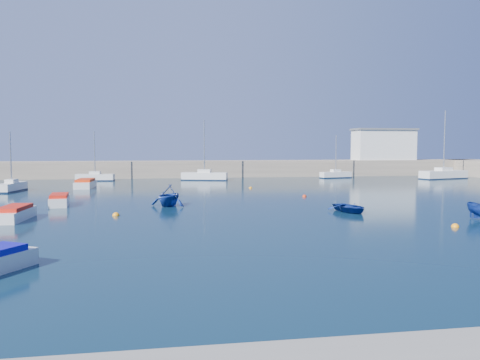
{
  "coord_description": "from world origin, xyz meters",
  "views": [
    {
      "loc": [
        -6.6,
        -28.49,
        4.87
      ],
      "look_at": [
        0.62,
        16.48,
        1.6
      ],
      "focal_mm": 35.0,
      "sensor_mm": 36.0,
      "label": 1
    }
  ],
  "objects": [
    {
      "name": "sailboat_7",
      "position": [
        19.49,
        40.47,
        0.53
      ],
      "size": [
        5.14,
        2.42,
        6.65
      ],
      "rotation": [
        0.0,
        0.0,
        1.79
      ],
      "color": "silver",
      "rests_on": "ground"
    },
    {
      "name": "ground",
      "position": [
        0.0,
        0.0,
        0.0
      ],
      "size": [
        220.0,
        220.0,
        0.0
      ],
      "primitive_type": "plane",
      "color": "#0C2435",
      "rests_on": "ground"
    },
    {
      "name": "motorboat_2",
      "position": [
        -15.94,
        28.77,
        0.5
      ],
      "size": [
        1.87,
        5.16,
        1.06
      ],
      "rotation": [
        0.0,
        0.0,
        -0.01
      ],
      "color": "silver",
      "rests_on": "ground"
    },
    {
      "name": "motorboat_0",
      "position": [
        -16.5,
        4.21,
        0.45
      ],
      "size": [
        1.73,
        4.34,
        0.95
      ],
      "rotation": [
        0.0,
        0.0,
        -0.06
      ],
      "color": "silver",
      "rests_on": "ground"
    },
    {
      "name": "buoy_3",
      "position": [
        3.22,
        24.88,
        0.0
      ],
      "size": [
        0.39,
        0.39,
        0.39
      ],
      "primitive_type": "sphere",
      "color": "orange",
      "rests_on": "ground"
    },
    {
      "name": "buoy_5",
      "position": [
        10.69,
        -2.94,
        0.0
      ],
      "size": [
        0.46,
        0.46,
        0.46
      ],
      "primitive_type": "sphere",
      "color": "orange",
      "rests_on": "ground"
    },
    {
      "name": "buoy_0",
      "position": [
        -10.06,
        5.13,
        0.0
      ],
      "size": [
        0.5,
        0.5,
        0.5
      ],
      "primitive_type": "sphere",
      "color": "orange",
      "rests_on": "ground"
    },
    {
      "name": "sailboat_8",
      "position": [
        34.93,
        36.16,
        0.68
      ],
      "size": [
        8.11,
        4.13,
        10.21
      ],
      "rotation": [
        0.0,
        0.0,
        1.83
      ],
      "color": "silver",
      "rests_on": "ground"
    },
    {
      "name": "sailboat_6",
      "position": [
        -0.99,
        38.88,
        0.63
      ],
      "size": [
        6.78,
        3.47,
        8.64
      ],
      "rotation": [
        0.0,
        0.0,
        1.31
      ],
      "color": "silver",
      "rests_on": "ground"
    },
    {
      "name": "dinghy_center",
      "position": [
        6.94,
        4.24,
        0.35
      ],
      "size": [
        3.11,
        3.82,
        0.7
      ],
      "primitive_type": "imported",
      "rotation": [
        0.0,
        0.0,
        0.24
      ],
      "color": "navy",
      "rests_on": "ground"
    },
    {
      "name": "motorboat_1",
      "position": [
        -15.27,
        11.8,
        0.45
      ],
      "size": [
        1.89,
        4.09,
        0.97
      ],
      "rotation": [
        0.0,
        0.0,
        0.13
      ],
      "color": "silver",
      "rests_on": "ground"
    },
    {
      "name": "sailboat_5",
      "position": [
        -16.42,
        40.08,
        0.54
      ],
      "size": [
        5.38,
        2.03,
        7.01
      ],
      "rotation": [
        0.0,
        0.0,
        1.46
      ],
      "color": "silver",
      "rests_on": "ground"
    },
    {
      "name": "dinghy_left",
      "position": [
        -6.33,
        9.91,
        0.88
      ],
      "size": [
        4.14,
        4.32,
        1.77
      ],
      "primitive_type": "imported",
      "rotation": [
        0.0,
        0.0,
        -0.5
      ],
      "color": "navy",
      "rests_on": "ground"
    },
    {
      "name": "sailboat_3",
      "position": [
        -23.03,
        25.2,
        0.53
      ],
      "size": [
        2.0,
        4.94,
        6.47
      ],
      "rotation": [
        0.0,
        0.0,
        -0.14
      ],
      "color": "silver",
      "rests_on": "ground"
    },
    {
      "name": "back_wall",
      "position": [
        0.0,
        46.0,
        1.3
      ],
      "size": [
        96.0,
        4.5,
        2.6
      ],
      "primitive_type": "cube",
      "color": "gray",
      "rests_on": "ground"
    },
    {
      "name": "harbor_office",
      "position": [
        30.0,
        46.0,
        5.1
      ],
      "size": [
        10.0,
        4.0,
        5.0
      ],
      "primitive_type": "cube",
      "color": "silver",
      "rests_on": "back_wall"
    },
    {
      "name": "buoy_1",
      "position": [
        6.72,
        15.01,
        0.0
      ],
      "size": [
        0.43,
        0.43,
        0.43
      ],
      "primitive_type": "sphere",
      "color": "red",
      "rests_on": "ground"
    }
  ]
}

